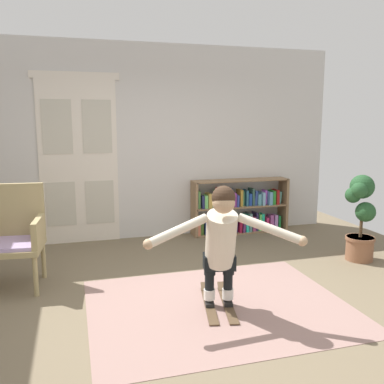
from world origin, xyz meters
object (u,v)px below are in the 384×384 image
at_px(bookshelf, 238,209).
at_px(skis_pair, 218,302).
at_px(wicker_chair, 13,234).
at_px(potted_plant, 361,216).
at_px(person_skier, 221,238).

distance_m(bookshelf, skis_pair, 2.75).
xyz_separation_m(bookshelf, wicker_chair, (-3.15, -1.38, 0.20)).
distance_m(wicker_chair, skis_pair, 2.29).
bearing_deg(skis_pair, potted_plant, 19.87).
height_order(bookshelf, skis_pair, bookshelf).
bearing_deg(wicker_chair, skis_pair, -28.59).
xyz_separation_m(bookshelf, skis_pair, (-1.20, -2.45, -0.36)).
bearing_deg(potted_plant, skis_pair, -160.13).
height_order(wicker_chair, potted_plant, wicker_chair).
distance_m(bookshelf, potted_plant, 1.94).
relative_size(skis_pair, person_skier, 0.64).
xyz_separation_m(bookshelf, person_skier, (-1.23, -2.61, 0.34)).
bearing_deg(potted_plant, bookshelf, 121.63).
distance_m(wicker_chair, potted_plant, 4.17).
relative_size(wicker_chair, skis_pair, 1.24).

